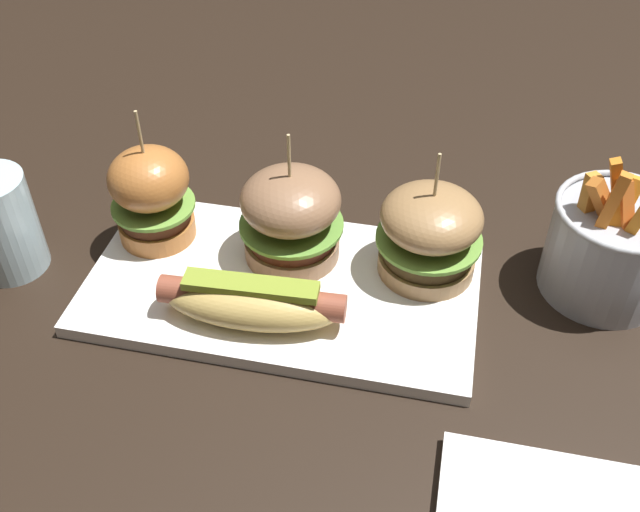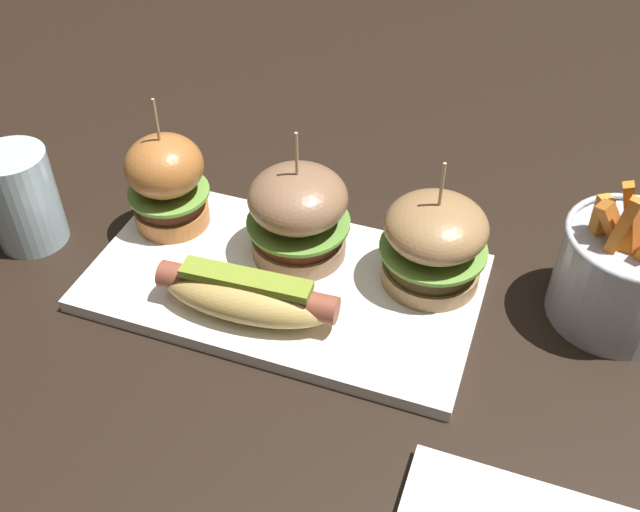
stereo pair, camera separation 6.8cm
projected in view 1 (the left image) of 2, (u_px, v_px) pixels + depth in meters
The scene contains 8 objects.
ground_plane at pixel (283, 291), 0.72m from camera, with size 3.00×3.00×0.00m, color black.
platter_main at pixel (282, 286), 0.72m from camera, with size 0.38×0.21×0.01m, color white.
hot_dog at pixel (252, 301), 0.66m from camera, with size 0.17×0.07×0.05m.
slider_left at pixel (151, 194), 0.73m from camera, with size 0.08×0.08×0.15m.
slider_center at pixel (296, 216), 0.71m from camera, with size 0.10×0.10×0.14m.
slider_right at pixel (430, 233), 0.69m from camera, with size 0.10×0.10×0.14m.
fries_bucket at pixel (611, 247), 0.69m from camera, with size 0.12×0.12×0.15m.
water_glass at pixel (0, 224), 0.72m from camera, with size 0.07×0.07×0.11m, color silver.
Camera 1 is at (0.14, -0.49, 0.51)m, focal length 41.03 mm.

